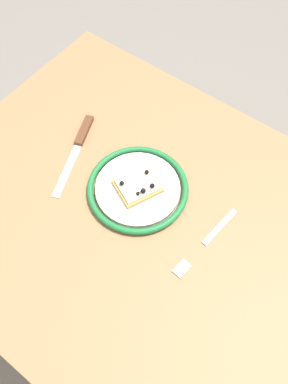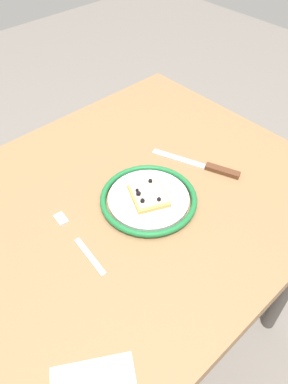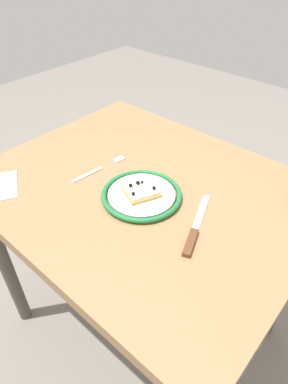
# 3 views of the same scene
# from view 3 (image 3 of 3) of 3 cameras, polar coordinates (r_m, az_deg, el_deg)

# --- Properties ---
(ground_plane) EXTENTS (6.00, 6.00, 0.00)m
(ground_plane) POSITION_cam_3_polar(r_m,az_deg,el_deg) (1.59, -0.05, -21.32)
(ground_plane) COLOR slate
(dining_table) EXTENTS (0.97, 0.78, 0.77)m
(dining_table) POSITION_cam_3_polar(r_m,az_deg,el_deg) (1.06, -0.07, -3.07)
(dining_table) COLOR #936D47
(dining_table) RESTS_ON ground_plane
(plate) EXTENTS (0.23, 0.23, 0.02)m
(plate) POSITION_cam_3_polar(r_m,az_deg,el_deg) (0.95, -0.41, -0.48)
(plate) COLOR white
(plate) RESTS_ON dining_table
(pizza_slice_near) EXTENTS (0.11, 0.12, 0.03)m
(pizza_slice_near) POSITION_cam_3_polar(r_m,az_deg,el_deg) (0.94, -0.42, 0.14)
(pizza_slice_near) COLOR tan
(pizza_slice_near) RESTS_ON plate
(knife) EXTENTS (0.11, 0.23, 0.01)m
(knife) POSITION_cam_3_polar(r_m,az_deg,el_deg) (0.85, 8.47, -7.07)
(knife) COLOR silver
(knife) RESTS_ON dining_table
(fork) EXTENTS (0.04, 0.20, 0.00)m
(fork) POSITION_cam_3_polar(r_m,az_deg,el_deg) (1.07, -7.60, 3.99)
(fork) COLOR silver
(fork) RESTS_ON dining_table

